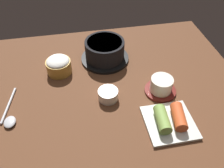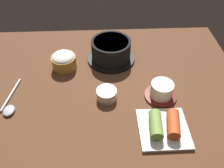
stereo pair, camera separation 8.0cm
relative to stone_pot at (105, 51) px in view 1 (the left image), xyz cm
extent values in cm
cube|color=#56331E|center=(-2.46, -15.73, -5.21)|extent=(100.00, 76.00, 2.00)
cylinder|color=black|center=(0.00, 0.00, -3.71)|extent=(19.01, 19.01, 1.02)
cylinder|color=black|center=(0.00, 0.00, 0.53)|extent=(15.35, 15.35, 7.45)
cylinder|color=#D15619|center=(0.00, 0.00, 3.95)|extent=(13.51, 13.51, 0.60)
cylinder|color=#B78C38|center=(-18.19, -4.47, -1.69)|extent=(9.24, 9.24, 5.05)
ellipsoid|color=white|center=(-18.19, -4.47, 0.83)|extent=(8.50, 8.50, 3.23)
cylinder|color=maroon|center=(15.94, -21.47, -3.81)|extent=(10.92, 10.92, 0.80)
cylinder|color=silver|center=(15.94, -21.47, -0.89)|extent=(7.55, 7.55, 5.05)
cylinder|color=#C6D18C|center=(15.94, -21.47, 1.34)|extent=(6.42, 6.42, 0.40)
cylinder|color=white|center=(-2.58, -21.33, -2.41)|extent=(6.72, 6.72, 3.61)
cylinder|color=#B73323|center=(-2.58, -21.33, -0.91)|extent=(5.51, 5.51, 0.50)
cube|color=silver|center=(14.12, -35.10, -3.71)|extent=(14.76, 14.76, 1.00)
cylinder|color=#7A9E47|center=(11.53, -35.10, -1.34)|extent=(4.57, 9.17, 3.75)
cylinder|color=#C64C23|center=(16.70, -35.10, -1.34)|extent=(5.32, 9.40, 3.75)
cylinder|color=#B7B7BC|center=(-35.22, -18.52, -3.81)|extent=(3.51, 15.05, 0.80)
ellipsoid|color=#B7B7BC|center=(-33.86, -25.97, -3.49)|extent=(3.60, 4.68, 1.26)
camera|label=1|loc=(-11.06, -73.76, 54.55)|focal=37.35mm
camera|label=2|loc=(-3.15, -74.69, 54.55)|focal=37.35mm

